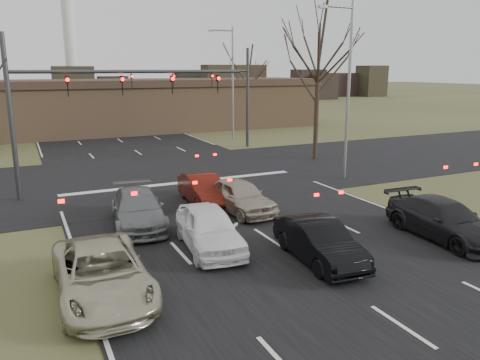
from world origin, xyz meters
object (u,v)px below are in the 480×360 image
(building, at_px, (124,105))
(car_silver_suv, at_px, (102,273))
(mast_arm_far, at_px, (216,86))
(car_silver_ahead, at_px, (240,196))
(car_grey_ahead, at_px, (138,209))
(car_white_sedan, at_px, (209,228))
(car_charcoal_sedan, at_px, (444,220))
(mast_arm_near, at_px, (81,95))
(streetlight_right_far, at_px, (231,78))
(car_black_hatch, at_px, (319,241))
(car_red_ahead, at_px, (203,190))
(streetlight_right_near, at_px, (346,83))

(building, distance_m, car_silver_suv, 38.14)
(mast_arm_far, xyz_separation_m, car_silver_ahead, (-5.68, -16.41, -4.27))
(mast_arm_far, relative_size, car_grey_ahead, 2.24)
(car_white_sedan, distance_m, car_charcoal_sedan, 8.96)
(car_white_sedan, height_order, car_silver_ahead, car_white_sedan)
(building, relative_size, mast_arm_far, 3.81)
(mast_arm_near, bearing_deg, car_charcoal_sedan, -48.51)
(car_white_sedan, bearing_deg, streetlight_right_far, 70.37)
(streetlight_right_far, relative_size, car_black_hatch, 2.34)
(mast_arm_far, relative_size, car_black_hatch, 2.60)
(car_silver_suv, height_order, car_grey_ahead, car_silver_suv)
(car_silver_suv, xyz_separation_m, car_white_sedan, (4.10, 2.15, 0.03))
(car_white_sedan, bearing_deg, mast_arm_near, 112.25)
(car_charcoal_sedan, bearing_deg, mast_arm_near, 134.73)
(car_charcoal_sedan, distance_m, car_red_ahead, 10.63)
(streetlight_right_near, xyz_separation_m, streetlight_right_far, (0.50, 17.00, 0.00))
(mast_arm_near, height_order, car_black_hatch, mast_arm_near)
(car_charcoal_sedan, bearing_deg, car_grey_ahead, 150.92)
(car_black_hatch, height_order, car_silver_ahead, car_silver_ahead)
(car_charcoal_sedan, bearing_deg, streetlight_right_near, 77.73)
(building, xyz_separation_m, car_silver_suv, (-8.50, -37.13, -1.93))
(car_grey_ahead, height_order, car_silver_ahead, car_silver_ahead)
(mast_arm_far, bearing_deg, car_red_ahead, -114.78)
(car_white_sedan, bearing_deg, car_black_hatch, -36.02)
(car_black_hatch, distance_m, car_red_ahead, 8.21)
(car_grey_ahead, bearing_deg, car_charcoal_sedan, -24.60)
(car_white_sedan, relative_size, car_charcoal_sedan, 0.90)
(car_white_sedan, distance_m, car_grey_ahead, 4.01)
(streetlight_right_far, distance_m, car_charcoal_sedan, 27.44)
(streetlight_right_far, distance_m, car_red_ahead, 21.49)
(mast_arm_near, distance_m, car_silver_ahead, 9.62)
(car_black_hatch, height_order, car_red_ahead, car_black_hatch)
(car_silver_suv, relative_size, car_grey_ahead, 1.07)
(streetlight_right_far, xyz_separation_m, car_grey_ahead, (-13.43, -20.35, -4.87))
(car_grey_ahead, height_order, car_red_ahead, car_grey_ahead)
(mast_arm_far, distance_m, car_silver_suv, 25.87)
(car_charcoal_sedan, height_order, car_silver_ahead, car_silver_ahead)
(car_grey_ahead, distance_m, car_silver_ahead, 4.61)
(car_charcoal_sedan, bearing_deg, streetlight_right_far, 86.38)
(building, relative_size, car_charcoal_sedan, 8.40)
(mast_arm_far, distance_m, streetlight_right_far, 5.12)
(mast_arm_far, height_order, car_silver_ahead, mast_arm_far)
(streetlight_right_far, height_order, car_black_hatch, streetlight_right_far)
(mast_arm_near, height_order, car_grey_ahead, mast_arm_near)
(building, relative_size, car_red_ahead, 10.00)
(streetlight_right_near, height_order, car_grey_ahead, streetlight_right_near)
(building, height_order, streetlight_right_near, streetlight_right_near)
(car_silver_suv, xyz_separation_m, car_charcoal_sedan, (12.60, -0.68, -0.00))
(car_white_sedan, distance_m, car_black_hatch, 3.93)
(streetlight_right_far, distance_m, car_silver_ahead, 22.75)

